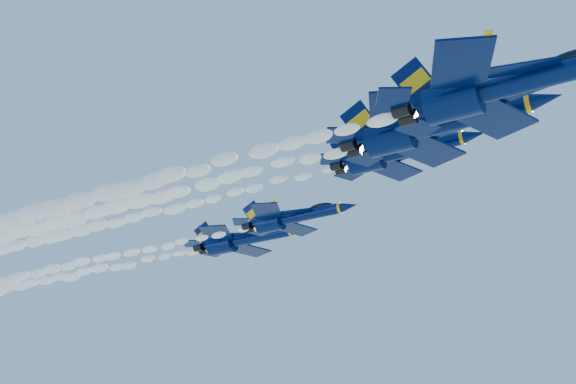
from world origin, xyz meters
The scene contains 10 objects.
jet_lead centered at (16.10, -9.63, 150.78)m, with size 19.24×15.79×7.15m.
smoke_trail_jet_lead centered at (-18.66, -9.63, 150.33)m, with size 53.07×2.30×2.07m, color white.
jet_second centered at (8.35, -2.40, 153.03)m, with size 19.17×15.72×7.12m.
smoke_trail_jet_second centered at (-26.38, -2.40, 152.57)m, with size 53.07×2.29×2.06m, color white.
jet_third centered at (1.71, 6.46, 155.93)m, with size 16.22×13.30×6.03m.
smoke_trail_jet_third centered at (-31.76, 6.46, 155.51)m, with size 53.07×1.94×1.74m, color white.
jet_fourth centered at (-14.70, 14.11, 154.64)m, with size 15.09×12.38×5.61m.
smoke_trail_jet_fourth centered at (-47.68, 14.11, 154.22)m, with size 53.07×1.80×1.62m, color white.
jet_fifth centered at (-27.22, 22.78, 156.77)m, with size 17.85×14.64×6.63m.
smoke_trail_jet_fifth centered at (-61.38, 22.78, 156.33)m, with size 53.07×2.13×1.92m, color white.
Camera 1 is at (24.35, -56.30, 122.91)m, focal length 45.00 mm.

